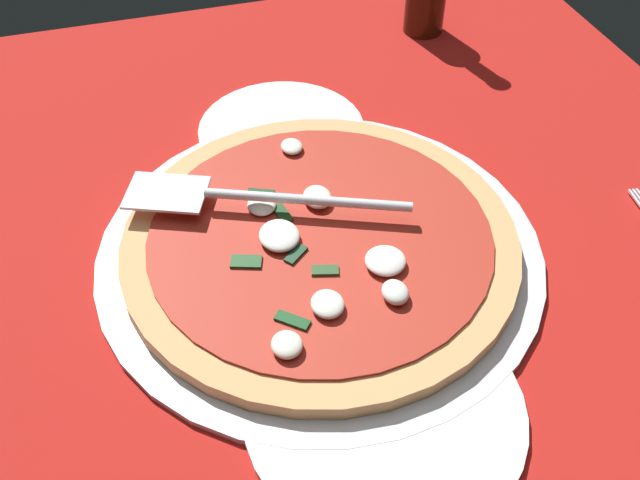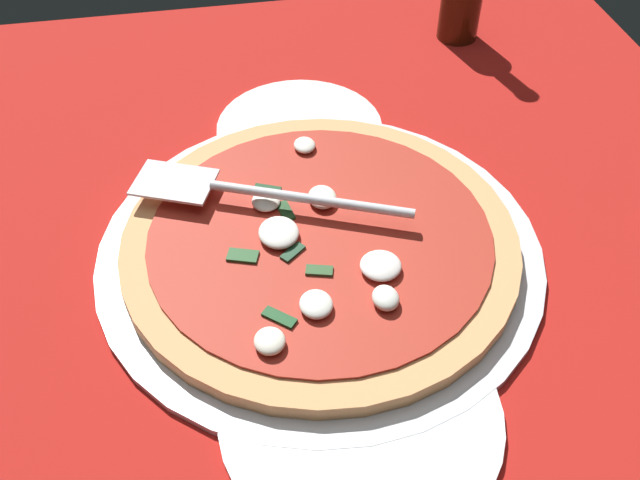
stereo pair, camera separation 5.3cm
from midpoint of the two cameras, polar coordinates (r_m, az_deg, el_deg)
ground_plane at (r=72.42cm, az=0.70°, el=-1.12°), size 107.09×107.09×0.80cm
checker_pattern at (r=72.10cm, az=0.70°, el=-0.88°), size 107.09×107.09×0.10cm
pizza_pan at (r=71.28cm, az=2.11°, el=-0.94°), size 44.54×44.54×1.03cm
dinner_plate_left at (r=86.87cm, az=0.10°, el=8.94°), size 20.06×20.06×1.00cm
dinner_plate_right at (r=60.08cm, az=5.88°, el=-13.95°), size 23.40×23.40×1.00cm
pizza at (r=70.14cm, az=2.13°, el=-0.14°), size 39.36×39.36×3.28cm
pizza_server at (r=71.47cm, az=-3.10°, el=3.79°), size 14.23×27.91×1.00cm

